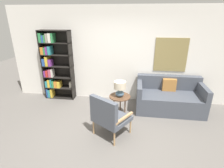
# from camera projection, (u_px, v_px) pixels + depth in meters

# --- Properties ---
(ground_plane) EXTENTS (14.00, 14.00, 0.00)m
(ground_plane) POSITION_uv_depth(u_px,v_px,m) (107.00, 140.00, 3.63)
(ground_plane) COLOR #66605B
(wall_back) EXTENTS (6.40, 0.08, 2.70)m
(wall_back) POSITION_uv_depth(u_px,v_px,m) (118.00, 56.00, 5.01)
(wall_back) COLOR white
(wall_back) RESTS_ON ground_plane
(bookshelf) EXTENTS (0.89, 0.30, 2.05)m
(bookshelf) POSITION_uv_depth(u_px,v_px,m) (54.00, 66.00, 5.20)
(bookshelf) COLOR black
(bookshelf) RESTS_ON ground_plane
(armchair) EXTENTS (0.90, 0.89, 0.93)m
(armchair) POSITION_uv_depth(u_px,v_px,m) (108.00, 115.00, 3.58)
(armchair) COLOR tan
(armchair) RESTS_ON ground_plane
(couch) EXTENTS (1.74, 0.93, 0.87)m
(couch) POSITION_uv_depth(u_px,v_px,m) (169.00, 98.00, 4.75)
(couch) COLOR #474C56
(couch) RESTS_ON ground_plane
(side_table) EXTENTS (0.53, 0.53, 0.55)m
(side_table) POSITION_uv_depth(u_px,v_px,m) (120.00, 98.00, 4.38)
(side_table) COLOR brown
(side_table) RESTS_ON ground_plane
(table_lamp) EXTENTS (0.30, 0.30, 0.39)m
(table_lamp) POSITION_uv_depth(u_px,v_px,m) (120.00, 88.00, 4.26)
(table_lamp) COLOR slate
(table_lamp) RESTS_ON side_table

